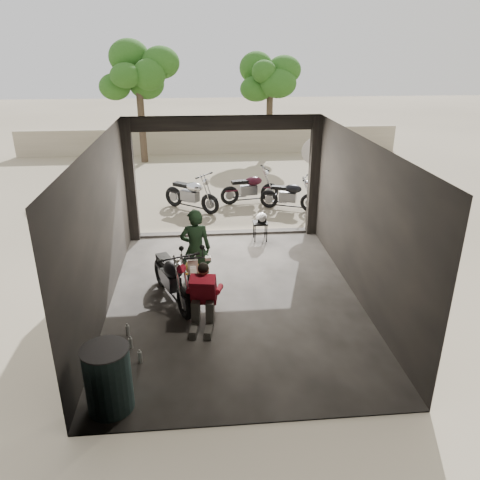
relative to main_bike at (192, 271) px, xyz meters
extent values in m
plane|color=#7A6D56|center=(0.85, -0.21, -0.54)|extent=(80.00, 80.00, 0.00)
cube|color=#2D2B28|center=(0.85, -0.21, -0.53)|extent=(5.00, 7.00, 0.02)
plane|color=black|center=(0.85, -0.21, 2.66)|extent=(7.00, 7.00, 0.00)
cube|color=black|center=(0.85, -3.71, 1.06)|extent=(5.00, 0.02, 3.20)
cube|color=black|center=(-1.65, -0.21, 1.06)|extent=(0.02, 7.00, 3.20)
cube|color=black|center=(3.35, -0.21, 1.06)|extent=(0.02, 7.00, 3.20)
cube|color=black|center=(-1.53, 3.17, 1.06)|extent=(0.24, 0.24, 3.20)
cube|color=black|center=(3.23, 3.17, 1.06)|extent=(0.24, 0.24, 3.20)
cube|color=black|center=(0.85, 3.21, 2.48)|extent=(5.00, 0.16, 0.36)
cube|color=#2D2B28|center=(0.85, 3.29, -0.50)|extent=(5.00, 0.25, 0.08)
cube|color=gray|center=(0.85, 13.79, 0.06)|extent=(18.00, 0.30, 1.20)
cylinder|color=#382B1E|center=(-2.15, 12.29, 1.25)|extent=(0.30, 0.30, 3.58)
ellipsoid|color=#1E4C14|center=(-2.15, 12.29, 3.49)|extent=(2.20, 2.20, 3.14)
cylinder|color=#382B1E|center=(3.65, 13.79, 1.06)|extent=(0.30, 0.30, 3.20)
ellipsoid|color=#1E4C14|center=(3.65, 13.79, 3.06)|extent=(2.20, 2.20, 2.80)
imported|color=black|center=(0.09, 0.37, 0.34)|extent=(0.64, 0.42, 1.75)
cube|color=black|center=(1.77, 2.79, -0.04)|extent=(0.37, 0.37, 0.04)
cylinder|color=black|center=(1.62, 2.63, -0.29)|extent=(0.03, 0.03, 0.50)
cylinder|color=black|center=(1.93, 2.63, -0.29)|extent=(0.03, 0.03, 0.50)
cylinder|color=black|center=(1.62, 2.94, -0.29)|extent=(0.03, 0.03, 0.50)
cylinder|color=black|center=(1.93, 2.94, -0.29)|extent=(0.03, 0.03, 0.50)
ellipsoid|color=silver|center=(1.81, 2.77, 0.11)|extent=(0.35, 0.36, 0.27)
cylinder|color=#365A5B|center=(-1.15, -3.21, -0.04)|extent=(0.83, 0.83, 1.01)
cylinder|color=black|center=(3.60, 4.69, 0.53)|extent=(0.08, 0.08, 2.15)
cylinder|color=beige|center=(3.60, 4.67, 1.41)|extent=(0.78, 0.03, 0.78)
camera|label=1|loc=(0.19, -8.61, 4.26)|focal=35.00mm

